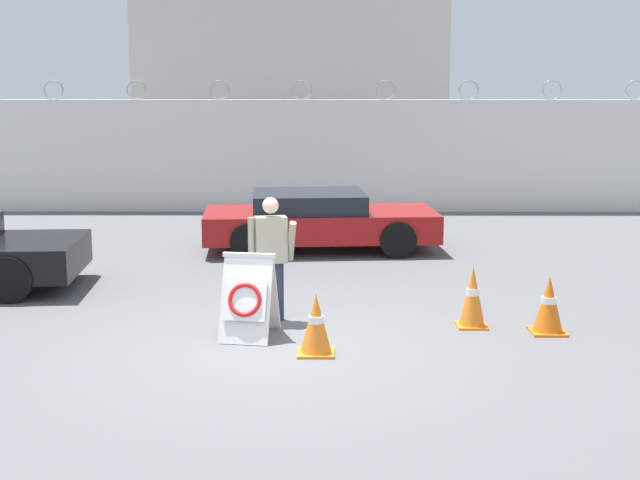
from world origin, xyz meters
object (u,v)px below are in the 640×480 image
Objects in this scene: barricade_sign at (249,296)px; security_guard at (271,254)px; traffic_cone_far at (549,305)px; parked_car_rear_sedan at (318,220)px; traffic_cone_near at (473,297)px; traffic_cone_mid at (316,324)px.

security_guard reaches higher than barricade_sign.
traffic_cone_far is at bearing 12.35° from barricade_sign.
security_guard is at bearing 170.92° from traffic_cone_far.
traffic_cone_far is 0.17× the size of parked_car_rear_sedan.
security_guard is (0.23, 0.78, 0.38)m from barricade_sign.
traffic_cone_mid is at bearing -149.79° from traffic_cone_near.
security_guard is 2.66m from traffic_cone_near.
security_guard reaches higher than parked_car_rear_sedan.
traffic_cone_near is 5.61m from parked_car_rear_sedan.
parked_car_rear_sedan is (0.80, 5.72, 0.04)m from barricade_sign.
traffic_cone_mid is (0.83, -0.67, -0.17)m from barricade_sign.
traffic_cone_far is at bearing -66.26° from parked_car_rear_sedan.
traffic_cone_far is (3.73, 0.22, -0.16)m from barricade_sign.
traffic_cone_near is at bearing 18.94° from barricade_sign.
parked_car_rear_sedan is at bearing 91.05° from barricade_sign.
barricade_sign is at bearing 141.30° from traffic_cone_mid.
parked_car_rear_sedan reaches higher than traffic_cone_far.
parked_car_rear_sedan reaches higher than traffic_cone_mid.
traffic_cone_near is (2.59, -0.28, -0.50)m from security_guard.
traffic_cone_mid is 0.16× the size of parked_car_rear_sedan.
traffic_cone_near is 2.31m from traffic_cone_mid.
security_guard is 0.37× the size of parked_car_rear_sedan.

